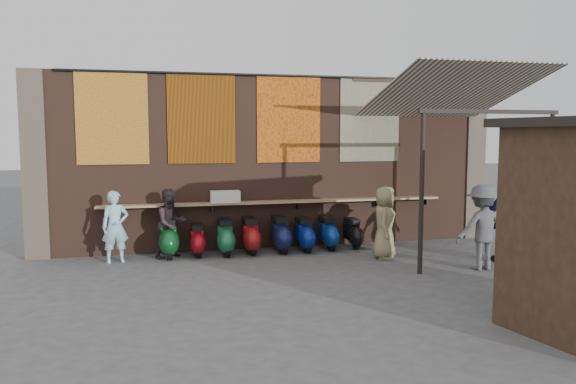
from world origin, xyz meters
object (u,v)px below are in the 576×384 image
object	(u,v)px
scooter_stool_4	(281,234)
diner_left	(115,227)
diner_right	(171,223)
scooter_stool_3	(251,236)
scooter_stool_0	(169,238)
shopper_navy	(505,221)
shopper_grey	(482,227)
scooter_stool_1	(197,240)
scooter_stool_5	(304,235)
scooter_stool_6	(328,233)
shelf_box	(225,197)
scooter_stool_2	(225,237)
scooter_stool_7	(353,233)
shopper_tan	(385,223)

from	to	relation	value
scooter_stool_4	diner_left	world-z (taller)	diner_left
scooter_stool_4	diner_right	bearing A→B (deg)	179.45
scooter_stool_4	scooter_stool_3	bearing A→B (deg)	176.97
scooter_stool_0	shopper_navy	bearing A→B (deg)	-17.63
shopper_grey	scooter_stool_1	bearing A→B (deg)	-26.51
scooter_stool_1	shopper_grey	xyz separation A→B (m)	(5.32, -2.60, 0.50)
scooter_stool_5	scooter_stool_6	bearing A→B (deg)	7.96
scooter_stool_4	diner_right	distance (m)	2.44
scooter_stool_3	scooter_stool_6	size ratio (longest dim) A/B	1.05
shelf_box	scooter_stool_2	xyz separation A→B (m)	(-0.06, -0.32, -0.87)
scooter_stool_3	scooter_stool_4	distance (m)	0.68
scooter_stool_4	scooter_stool_6	world-z (taller)	scooter_stool_4
scooter_stool_7	diner_left	distance (m)	5.32
diner_left	shopper_tan	xyz separation A→B (m)	(5.55, -1.02, 0.03)
scooter_stool_5	diner_left	distance (m)	4.12
shopper_tan	scooter_stool_5	bearing A→B (deg)	80.36
scooter_stool_7	diner_left	world-z (taller)	diner_left
shopper_tan	scooter_stool_2	bearing A→B (deg)	98.79
scooter_stool_0	shopper_navy	size ratio (longest dim) A/B	0.51
diner_left	scooter_stool_1	bearing A→B (deg)	-3.27
shelf_box	diner_left	xyz separation A→B (m)	(-2.35, -0.48, -0.51)
scooter_stool_7	shopper_navy	xyz separation A→B (m)	(2.55, -2.13, 0.52)
diner_left	shopper_tan	distance (m)	5.65
shopper_navy	shopper_grey	xyz separation A→B (m)	(-0.83, -0.45, -0.02)
shopper_grey	shopper_tan	distance (m)	2.00
scooter_stool_2	diner_left	xyz separation A→B (m)	(-2.30, -0.17, 0.36)
scooter_stool_7	scooter_stool_4	bearing A→B (deg)	-178.69
shelf_box	scooter_stool_1	bearing A→B (deg)	-158.14
scooter_stool_3	scooter_stool_4	world-z (taller)	scooter_stool_4
scooter_stool_0	shelf_box	bearing A→B (deg)	11.72
scooter_stool_3	scooter_stool_6	distance (m)	1.82
scooter_stool_5	shopper_tan	xyz separation A→B (m)	(1.45, -1.15, 0.40)
shelf_box	scooter_stool_0	world-z (taller)	shelf_box
scooter_stool_1	diner_left	size ratio (longest dim) A/B	0.48
scooter_stool_6	scooter_stool_7	distance (m)	0.61
diner_left	shopper_navy	world-z (taller)	shopper_navy
diner_left	diner_right	xyz separation A→B (m)	(1.13, 0.18, -0.00)
scooter_stool_0	shopper_tan	world-z (taller)	shopper_tan
diner_right	shopper_grey	world-z (taller)	shopper_grey
scooter_stool_1	scooter_stool_3	xyz separation A→B (m)	(1.18, -0.02, 0.05)
scooter_stool_3	scooter_stool_7	size ratio (longest dim) A/B	1.15
scooter_stool_0	scooter_stool_4	world-z (taller)	scooter_stool_0
scooter_stool_0	scooter_stool_1	bearing A→B (deg)	-0.03
scooter_stool_1	scooter_stool_6	xyz separation A→B (m)	(3.00, -0.00, 0.04)
diner_right	shopper_navy	distance (m)	7.04
scooter_stool_6	diner_left	bearing A→B (deg)	-177.35
scooter_stool_6	scooter_stool_0	bearing A→B (deg)	179.94
shelf_box	diner_right	distance (m)	1.36
shopper_navy	diner_right	bearing A→B (deg)	-13.40
shelf_box	diner_left	distance (m)	2.45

